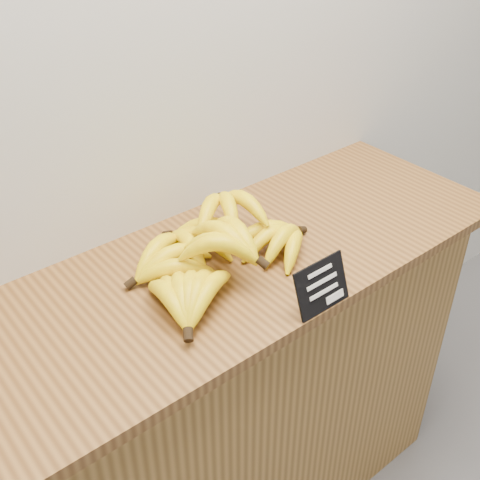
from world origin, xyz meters
The scene contains 4 objects.
counter centered at (-0.10, 2.75, 0.45)m, with size 1.28×0.50×0.90m, color olive.
counter_top centered at (-0.10, 2.75, 0.92)m, with size 1.51×0.54×0.03m, color brown.
chalkboard_sign centered at (-0.04, 2.50, 0.98)m, with size 0.14×0.01×0.11m, color black.
banana_pile centered at (-0.13, 2.75, 0.98)m, with size 0.52×0.35×0.13m.
Camera 1 is at (-0.79, 1.85, 1.77)m, focal length 45.00 mm.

